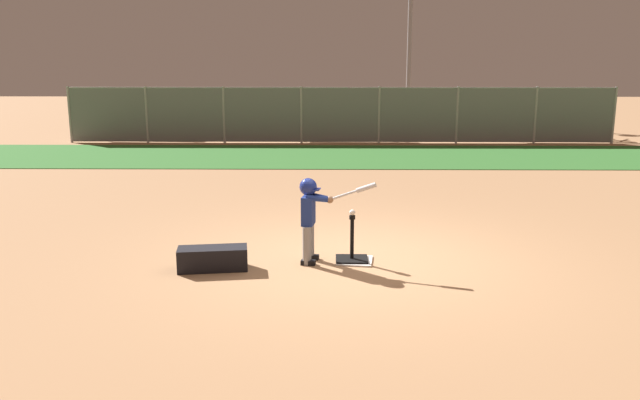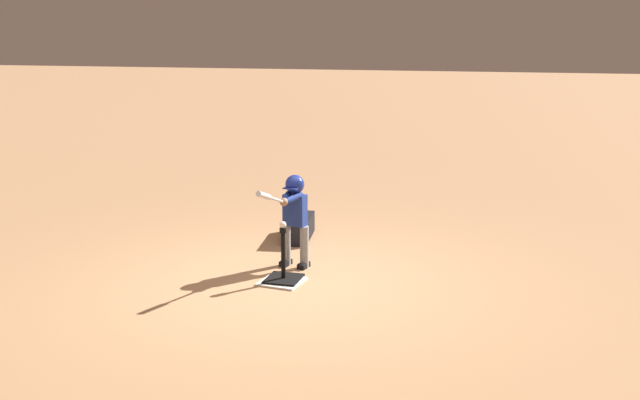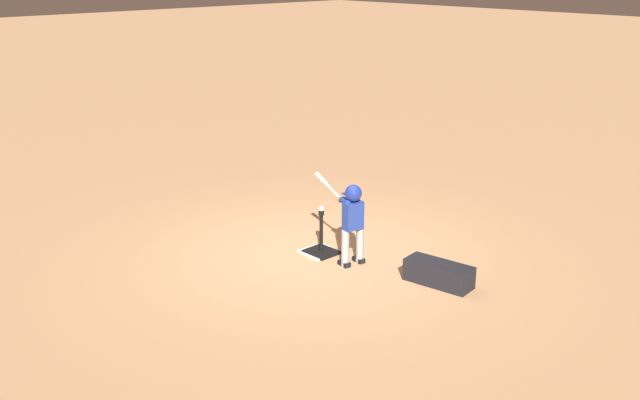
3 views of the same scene
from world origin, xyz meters
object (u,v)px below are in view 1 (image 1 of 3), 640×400
Objects in this scene: bleachers_left_center at (344,125)px; equipment_bag at (213,259)px; batting_tee at (352,255)px; baseball at (352,212)px; bleachers_right_center at (545,124)px; batter_child at (311,210)px; bleachers_far_left at (149,126)px.

equipment_bag is (-1.92, -14.14, -0.35)m from bleachers_left_center.
equipment_bag is at bearing -168.18° from batting_tee.
bleachers_right_center is (7.17, 14.15, -0.14)m from baseball.
baseball is 0.02× the size of bleachers_right_center.
baseball reaches higher than equipment_bag.
batter_child reaches higher than equipment_bag.
bleachers_far_left reaches higher than baseball.
bleachers_right_center reaches higher than bleachers_left_center.
batter_child is 1.29× the size of equipment_bag.
bleachers_left_center is at bearing 87.01° from batter_child.
batter_child is (-0.52, -0.04, 0.60)m from batting_tee.
bleachers_right_center is at bearing 50.14° from equipment_bag.
bleachers_left_center is 4.34× the size of equipment_bag.
baseball is at bearing 45.00° from batting_tee.
batting_tee is 13.79m from bleachers_left_center.
batting_tee is at bearing -64.96° from bleachers_far_left.
batting_tee is 0.15× the size of bleachers_right_center.
batting_tee reaches higher than equipment_bag.
batting_tee is 15.87m from bleachers_right_center.
batting_tee is at bearing -90.86° from bleachers_left_center.
bleachers_far_left is at bearing -179.63° from bleachers_right_center.
baseball is at bearing -116.87° from bleachers_right_center.
batter_child is 0.32× the size of bleachers_far_left.
bleachers_far_left reaches higher than equipment_bag.
batter_child is 0.30× the size of bleachers_left_center.
baseball is 0.09× the size of equipment_bag.
equipment_bag is (-8.88, -14.51, -0.36)m from bleachers_right_center.
baseball is at bearing -90.86° from bleachers_left_center.
batter_child is at bearing -175.23° from baseball.
baseball is 0.02× the size of bleachers_left_center.
baseball is 15.87m from bleachers_right_center.
bleachers_far_left reaches higher than batting_tee.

